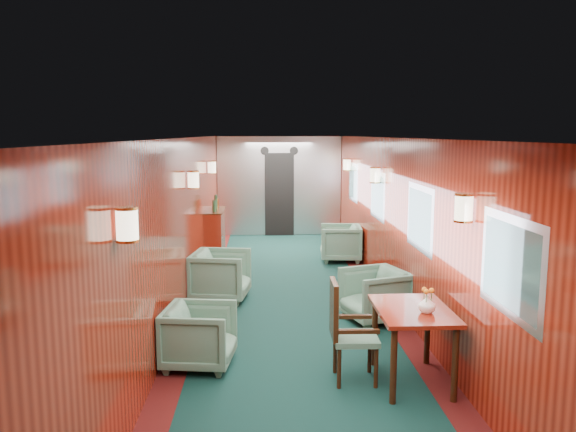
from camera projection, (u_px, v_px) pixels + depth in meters
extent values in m
plane|color=#0C2C27|center=(292.00, 310.00, 7.90)|extent=(12.00, 12.00, 0.00)
cube|color=beige|center=(292.00, 142.00, 7.56)|extent=(3.00, 12.00, 0.10)
cube|color=beige|center=(292.00, 141.00, 7.55)|extent=(1.20, 12.00, 0.06)
cube|color=maroon|center=(279.00, 186.00, 13.65)|extent=(3.00, 0.10, 2.40)
cube|color=maroon|center=(183.00, 227.00, 7.66)|extent=(0.10, 12.00, 2.40)
cube|color=maroon|center=(400.00, 225.00, 7.79)|extent=(0.10, 12.00, 2.40)
cube|color=#3F0D0C|center=(196.00, 311.00, 7.84)|extent=(0.30, 12.00, 0.01)
cube|color=#3F0D0C|center=(387.00, 308.00, 7.96)|extent=(0.30, 12.00, 0.01)
cube|color=silver|center=(279.00, 186.00, 13.57)|extent=(2.98, 0.12, 2.38)
cube|color=black|center=(279.00, 195.00, 13.52)|extent=(0.70, 0.06, 2.00)
cylinder|color=black|center=(265.00, 151.00, 13.36)|extent=(0.20, 0.04, 0.20)
cylinder|color=black|center=(294.00, 151.00, 13.40)|extent=(0.20, 0.04, 0.20)
cube|color=#B5B8BD|center=(510.00, 267.00, 4.30)|extent=(0.02, 1.10, 0.80)
cube|color=#416262|center=(509.00, 267.00, 4.29)|extent=(0.01, 0.96, 0.66)
cube|color=#B5B8BD|center=(420.00, 218.00, 6.77)|extent=(0.02, 1.10, 0.80)
cube|color=#416262|center=(419.00, 218.00, 6.77)|extent=(0.01, 0.96, 0.66)
cube|color=#B5B8BD|center=(378.00, 195.00, 9.24)|extent=(0.02, 1.10, 0.80)
cube|color=#416262|center=(377.00, 195.00, 9.24)|extent=(0.01, 0.96, 0.66)
cube|color=#B5B8BD|center=(353.00, 182.00, 11.71)|extent=(0.02, 1.10, 0.80)
cube|color=#416262|center=(353.00, 182.00, 11.71)|extent=(0.01, 0.96, 0.66)
cylinder|color=#FFF0C6|center=(127.00, 225.00, 4.11)|extent=(0.16, 0.16, 0.24)
cylinder|color=#BE8C35|center=(128.00, 241.00, 4.13)|extent=(0.17, 0.17, 0.02)
cylinder|color=#FFF0C6|center=(464.00, 208.00, 5.03)|extent=(0.16, 0.16, 0.24)
cylinder|color=#BE8C35|center=(463.00, 221.00, 5.05)|extent=(0.17, 0.17, 0.02)
cylinder|color=#FFF0C6|center=(193.00, 180.00, 8.07)|extent=(0.16, 0.16, 0.24)
cylinder|color=#BE8C35|center=(194.00, 188.00, 8.08)|extent=(0.17, 0.17, 0.02)
cylinder|color=#FFF0C6|center=(375.00, 175.00, 8.98)|extent=(0.16, 0.16, 0.24)
cylinder|color=#BE8C35|center=(375.00, 183.00, 9.00)|extent=(0.17, 0.17, 0.02)
cylinder|color=#FFF0C6|center=(212.00, 167.00, 11.03)|extent=(0.16, 0.16, 0.24)
cylinder|color=#BE8C35|center=(212.00, 173.00, 11.05)|extent=(0.17, 0.17, 0.02)
cylinder|color=#FFF0C6|center=(347.00, 165.00, 11.95)|extent=(0.16, 0.16, 0.24)
cylinder|color=#BE8C35|center=(347.00, 170.00, 11.97)|extent=(0.17, 0.17, 0.02)
cube|color=maroon|center=(413.00, 310.00, 5.50)|extent=(0.71, 1.02, 0.04)
cylinder|color=#32190B|center=(393.00, 366.00, 5.11)|extent=(0.06, 0.06, 0.72)
cylinder|color=#32190B|center=(455.00, 365.00, 5.14)|extent=(0.06, 0.06, 0.72)
cylinder|color=#32190B|center=(375.00, 332.00, 5.98)|extent=(0.06, 0.06, 0.72)
cylinder|color=#32190B|center=(427.00, 332.00, 6.00)|extent=(0.06, 0.06, 0.72)
cube|color=#214D3E|center=(355.00, 338.00, 5.59)|extent=(0.44, 0.44, 0.06)
cube|color=#32190B|center=(334.00, 309.00, 5.54)|extent=(0.05, 0.40, 0.57)
cube|color=#214D3E|center=(336.00, 315.00, 5.55)|extent=(0.02, 0.30, 0.34)
cube|color=#32190B|center=(359.00, 331.00, 5.36)|extent=(0.40, 0.05, 0.04)
cube|color=#32190B|center=(352.00, 317.00, 5.79)|extent=(0.40, 0.05, 0.04)
cylinder|color=#32190B|center=(339.00, 368.00, 5.44)|extent=(0.04, 0.04, 0.41)
cylinder|color=#32190B|center=(376.00, 368.00, 5.45)|extent=(0.04, 0.04, 0.41)
cylinder|color=#32190B|center=(335.00, 354.00, 5.80)|extent=(0.04, 0.04, 0.41)
cylinder|color=#32190B|center=(370.00, 353.00, 5.81)|extent=(0.04, 0.04, 0.41)
cube|color=maroon|center=(215.00, 235.00, 10.94)|extent=(0.33, 1.09, 0.98)
cube|color=#32190B|center=(215.00, 210.00, 10.87)|extent=(0.35, 1.11, 0.02)
cylinder|color=#214227|center=(214.00, 206.00, 10.58)|extent=(0.07, 0.07, 0.22)
cylinder|color=#214227|center=(216.00, 202.00, 10.96)|extent=(0.06, 0.06, 0.28)
cylinder|color=#BE8C35|center=(217.00, 203.00, 11.18)|extent=(0.08, 0.08, 0.18)
imported|color=white|center=(427.00, 304.00, 5.35)|extent=(0.21, 0.21, 0.17)
imported|color=#214D3E|center=(200.00, 336.00, 5.96)|extent=(0.81, 0.79, 0.66)
imported|color=#214D3E|center=(221.00, 275.00, 8.33)|extent=(0.93, 0.91, 0.74)
imported|color=#214D3E|center=(375.00, 295.00, 7.40)|extent=(0.96, 0.95, 0.70)
imported|color=#214D3E|center=(341.00, 243.00, 10.89)|extent=(0.85, 0.83, 0.71)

